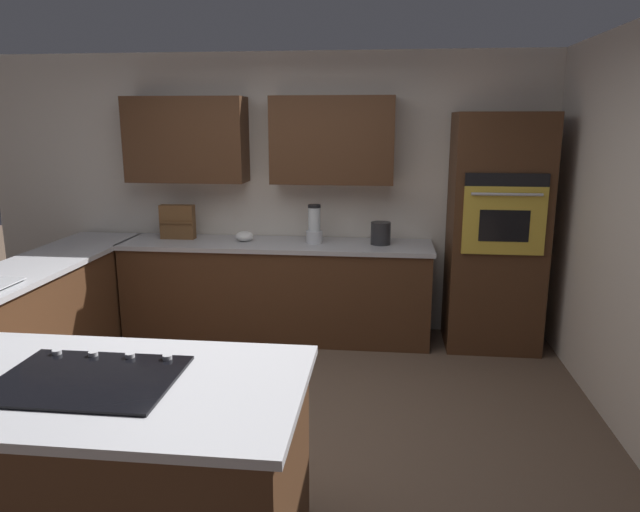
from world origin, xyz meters
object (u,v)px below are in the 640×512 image
(wall_oven, at_px, (496,233))
(spice_rack, at_px, (178,222))
(mixing_bowl, at_px, (244,236))
(kettle, at_px, (381,233))
(blender, at_px, (314,226))
(cooktop, at_px, (88,378))

(wall_oven, distance_m, spice_rack, 2.90)
(mixing_bowl, bearing_deg, wall_oven, 179.11)
(kettle, bearing_deg, blender, -0.00)
(mixing_bowl, bearing_deg, spice_rack, -4.31)
(wall_oven, bearing_deg, blender, -1.26)
(blender, xyz_separation_m, kettle, (-0.60, 0.00, -0.05))
(mixing_bowl, bearing_deg, kettle, 180.00)
(cooktop, xyz_separation_m, spice_rack, (0.68, -3.02, 0.15))
(wall_oven, xyz_separation_m, blender, (1.60, -0.04, 0.02))
(cooktop, relative_size, kettle, 3.77)
(spice_rack, xyz_separation_m, kettle, (-1.90, 0.05, -0.06))
(wall_oven, height_order, blender, wall_oven)
(mixing_bowl, xyz_separation_m, kettle, (-1.25, 0.00, 0.05))
(cooktop, relative_size, mixing_bowl, 4.56)
(kettle, bearing_deg, spice_rack, -1.48)
(wall_oven, bearing_deg, kettle, -2.01)
(cooktop, height_order, mixing_bowl, mixing_bowl)
(cooktop, bearing_deg, blender, -101.76)
(mixing_bowl, distance_m, kettle, 1.25)
(wall_oven, distance_m, kettle, 1.00)
(mixing_bowl, bearing_deg, cooktop, 90.59)
(wall_oven, xyz_separation_m, spice_rack, (2.90, -0.08, 0.03))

